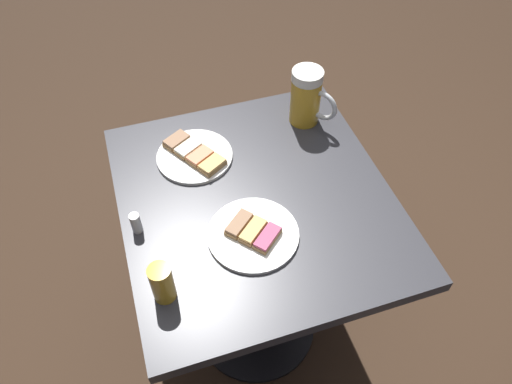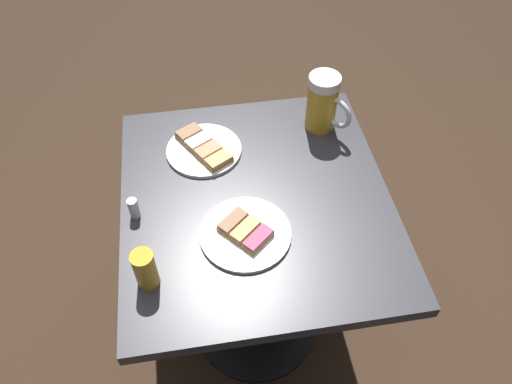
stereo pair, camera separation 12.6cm
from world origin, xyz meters
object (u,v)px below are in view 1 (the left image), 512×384
Objects in this scene: beer_mug at (307,97)px; plate_near at (195,155)px; plate_far at (253,233)px; beer_glass_small at (162,283)px; salt_shaker at (136,223)px.

plate_near is at bearing 8.27° from beer_mug.
plate_far is 0.26m from beer_glass_small.
beer_mug is at bearing -155.02° from salt_shaker.
salt_shaker is at bearing -21.22° from plate_far.
plate_near is 3.62× the size of salt_shaker.
beer_mug is 2.97× the size of salt_shaker.
plate_far is at bearing -158.30° from beer_glass_small.
beer_mug is at bearing -138.74° from beer_glass_small.
plate_near is 0.36m from beer_mug.
plate_far is 0.29m from salt_shaker.
salt_shaker reaches higher than plate_far.
plate_far is 0.46m from beer_mug.
beer_glass_small is at bearing 41.26° from beer_mug.
beer_mug reaches higher than plate_far.
plate_near is 0.43m from beer_glass_small.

